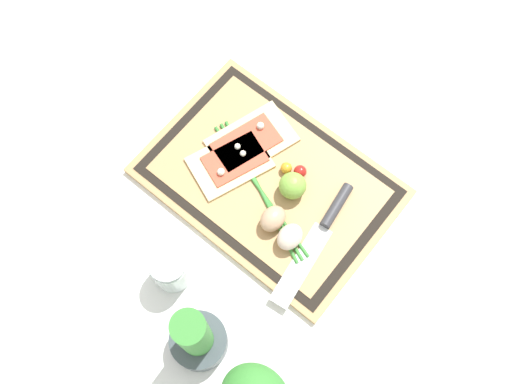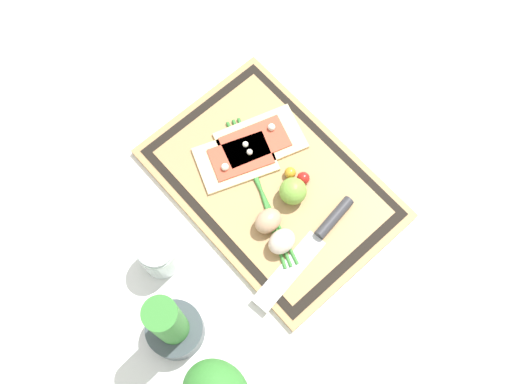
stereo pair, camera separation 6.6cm
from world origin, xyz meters
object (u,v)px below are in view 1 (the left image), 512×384
(cherry_tomato_yellow, at_px, (286,168))
(herb_pot, at_px, (196,338))
(knife, at_px, (326,224))
(sauce_jar, at_px, (171,269))
(pizza_slice_near, at_px, (251,141))
(egg_brown, at_px, (273,219))
(egg_pink, at_px, (290,237))
(lime, at_px, (293,186))
(pizza_slice_far, at_px, (231,162))
(cherry_tomato_red, at_px, (300,172))

(cherry_tomato_yellow, height_order, herb_pot, herb_pot)
(knife, distance_m, sauce_jar, 0.32)
(pizza_slice_near, bearing_deg, knife, 168.61)
(egg_brown, xyz_separation_m, egg_pink, (-0.05, 0.01, 0.00))
(egg_pink, distance_m, lime, 0.11)
(egg_pink, bearing_deg, pizza_slice_near, -30.99)
(egg_brown, bearing_deg, herb_pot, 98.57)
(pizza_slice_far, relative_size, egg_brown, 3.24)
(knife, distance_m, egg_pink, 0.08)
(egg_pink, xyz_separation_m, lime, (0.06, -0.09, 0.01))
(egg_brown, xyz_separation_m, sauce_jar, (0.09, 0.20, 0.00))
(pizza_slice_near, xyz_separation_m, egg_brown, (-0.15, 0.11, 0.02))
(cherry_tomato_yellow, bearing_deg, cherry_tomato_red, -157.34)
(egg_pink, height_order, lime, lime)
(pizza_slice_near, bearing_deg, lime, 166.79)
(egg_brown, distance_m, egg_pink, 0.05)
(cherry_tomato_red, bearing_deg, sauce_jar, 78.34)
(herb_pot, height_order, sauce_jar, herb_pot)
(pizza_slice_near, distance_m, sauce_jar, 0.32)
(lime, bearing_deg, knife, 171.17)
(herb_pot, xyz_separation_m, sauce_jar, (0.13, -0.07, -0.04))
(pizza_slice_near, height_order, pizza_slice_far, same)
(knife, xyz_separation_m, cherry_tomato_red, (0.11, -0.05, 0.01))
(herb_pot, bearing_deg, cherry_tomato_red, -80.82)
(sauce_jar, bearing_deg, herb_pot, 152.52)
(knife, bearing_deg, pizza_slice_near, -11.39)
(pizza_slice_near, height_order, egg_pink, egg_pink)
(pizza_slice_near, distance_m, cherry_tomato_red, 0.13)
(pizza_slice_far, xyz_separation_m, egg_pink, (-0.20, 0.05, 0.02))
(egg_brown, bearing_deg, pizza_slice_near, -36.64)
(cherry_tomato_yellow, bearing_deg, pizza_slice_far, 30.89)
(egg_pink, bearing_deg, cherry_tomato_red, -60.59)
(pizza_slice_near, bearing_deg, sauce_jar, 100.77)
(herb_pot, bearing_deg, pizza_slice_far, -59.15)
(egg_pink, xyz_separation_m, sauce_jar, (0.14, 0.19, 0.00))
(egg_pink, relative_size, herb_pot, 0.25)
(knife, height_order, cherry_tomato_yellow, cherry_tomato_yellow)
(pizza_slice_far, distance_m, knife, 0.23)
(pizza_slice_far, bearing_deg, cherry_tomato_red, -150.76)
(pizza_slice_far, xyz_separation_m, sauce_jar, (-0.06, 0.25, 0.02))
(egg_pink, relative_size, cherry_tomato_red, 2.17)
(herb_pot, distance_m, sauce_jar, 0.15)
(cherry_tomato_yellow, xyz_separation_m, sauce_jar, (0.04, 0.31, 0.01))
(lime, height_order, cherry_tomato_red, lime)
(pizza_slice_near, xyz_separation_m, pizza_slice_far, (0.00, 0.06, 0.00))
(pizza_slice_near, bearing_deg, cherry_tomato_yellow, 177.74)
(cherry_tomato_red, bearing_deg, herb_pot, 99.18)
(cherry_tomato_red, distance_m, cherry_tomato_yellow, 0.03)
(knife, height_order, lime, lime)
(knife, xyz_separation_m, egg_brown, (0.09, 0.06, 0.01))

